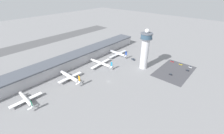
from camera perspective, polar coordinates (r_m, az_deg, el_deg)
name	(u,v)px	position (r m, az deg, el deg)	size (l,w,h in m)	color
ground_plane	(108,82)	(182.89, -1.39, -5.57)	(1000.00, 1000.00, 0.00)	gray
terminal_building	(73,59)	(226.57, -14.55, 2.83)	(257.16, 25.00, 15.13)	#B2B2B7
runway_strip	(34,44)	(341.17, -27.50, 7.83)	(385.74, 44.00, 0.01)	#515154
control_tower	(145,49)	(205.30, 12.49, 6.77)	(15.84, 15.84, 55.50)	silver
parking_lot_surface	(174,71)	(221.34, 22.66, -1.46)	(64.00, 40.00, 0.01)	#424247
airplane_gate_alpha	(26,100)	(173.08, -29.82, -10.78)	(30.97, 32.52, 11.02)	white
airplane_gate_bravo	(70,77)	(190.23, -15.54, -3.71)	(32.13, 38.43, 13.34)	white
airplane_gate_charlie	(101,63)	(216.99, -4.12, 1.43)	(38.88, 40.35, 11.50)	white
airplane_gate_delta	(118,54)	(248.43, 2.45, 5.11)	(39.85, 33.66, 12.01)	silver
service_truck_catering	(133,59)	(237.16, 8.11, 2.87)	(4.36, 7.47, 2.55)	black
service_truck_fuel	(73,78)	(193.22, -14.69, -4.22)	(4.12, 8.33, 2.82)	black
car_silver_sedan	(171,74)	(210.27, 21.43, -2.65)	(1.89, 4.12, 1.50)	black
car_yellow_taxi	(181,64)	(243.06, 24.68, 0.95)	(1.86, 4.84, 1.38)	black
car_blue_compact	(172,61)	(247.01, 21.96, 1.97)	(1.93, 4.59, 1.43)	black
car_red_hatchback	(188,70)	(229.37, 26.82, -1.18)	(1.74, 4.42, 1.56)	black
car_navy_sedan	(190,67)	(240.54, 27.68, -0.04)	(1.80, 4.10, 1.56)	black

